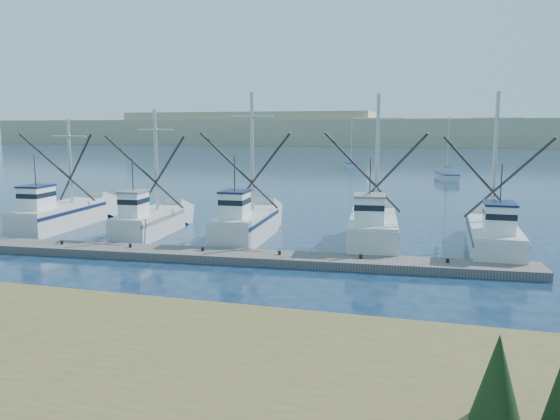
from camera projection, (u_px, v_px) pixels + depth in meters
name	position (u px, v px, depth m)	size (l,w,h in m)	color
ground	(324.00, 310.00, 20.00)	(500.00, 500.00, 0.00)	#0B1A34
floating_dock	(222.00, 256.00, 27.63)	(30.62, 2.04, 0.41)	#67615C
dune_ridge	(426.00, 132.00, 219.11)	(360.00, 60.00, 10.00)	tan
trawler_fleet	(262.00, 225.00, 32.08)	(29.85, 8.67, 8.72)	silver
sailboat_near	(447.00, 177.00, 69.42)	(3.00, 6.10, 8.10)	silver
sailboat_far	(351.00, 165.00, 91.75)	(2.75, 5.44, 8.10)	silver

